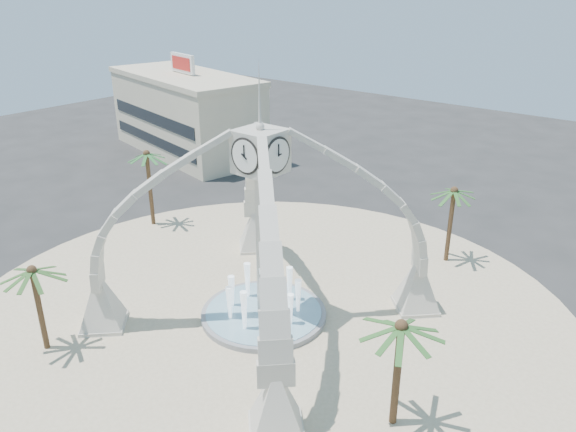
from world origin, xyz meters
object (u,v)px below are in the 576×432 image
Objects in this scene: fountain at (264,313)px; palm_north at (454,192)px; palm_east at (401,328)px; palm_south at (32,271)px; clock_tower at (262,225)px; palm_west at (147,155)px.

palm_north reaches higher than fountain.
palm_east is 18.50m from palm_north.
palm_south is at bearing -117.91° from palm_north.
clock_tower is at bearing 164.90° from palm_east.
clock_tower is at bearing -90.00° from fountain.
palm_west is (-17.33, 4.88, 6.09)m from fountain.
palm_south is at bearing -126.02° from fountain.
palm_west is at bearing 164.27° from fountain.
clock_tower is at bearing -15.73° from palm_west.
palm_south is at bearing -57.98° from palm_west.
palm_north is (-5.35, 17.71, 0.16)m from palm_east.
fountain is at bearing -111.21° from palm_north.
palm_north is at bearing 68.79° from fountain.
palm_south is (-7.67, -10.55, -1.36)m from clock_tower.
palm_east is (11.07, -2.99, 5.23)m from fountain.
palm_south reaches higher than fountain.
clock_tower is at bearing 53.98° from palm_south.
clock_tower is 6.20m from fountain.
palm_west is 1.23× the size of palm_south.
fountain is (0.00, 0.00, -6.20)m from clock_tower.
palm_south is at bearing -126.02° from clock_tower.
palm_north is at bearing 106.82° from palm_east.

